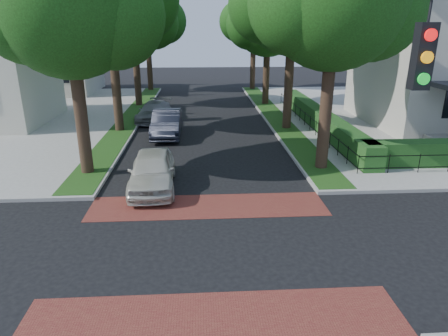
% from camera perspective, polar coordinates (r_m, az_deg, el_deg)
% --- Properties ---
extents(ground, '(120.00, 120.00, 0.00)m').
position_cam_1_polar(ground, '(12.55, -1.94, -11.63)').
color(ground, black).
rests_on(ground, ground).
extents(crosswalk_far, '(9.00, 2.20, 0.01)m').
position_cam_1_polar(crosswalk_far, '(15.38, -2.28, -5.46)').
color(crosswalk_far, maroon).
rests_on(crosswalk_far, ground).
extents(crosswalk_near, '(9.00, 2.20, 0.01)m').
position_cam_1_polar(crosswalk_near, '(9.94, -1.39, -21.15)').
color(crosswalk_near, maroon).
rests_on(crosswalk_near, ground).
extents(grass_strip_ne, '(1.60, 29.80, 0.02)m').
position_cam_1_polar(grass_strip_ne, '(31.02, 7.15, 7.55)').
color(grass_strip_ne, '#143F12').
rests_on(grass_strip_ne, sidewalk_ne).
extents(grass_strip_nw, '(1.60, 29.80, 0.02)m').
position_cam_1_polar(grass_strip_nw, '(30.94, -13.09, 7.16)').
color(grass_strip_nw, '#143F12').
rests_on(grass_strip_nw, sidewalk_nw).
extents(tree_right_mid, '(8.25, 7.09, 11.22)m').
position_cam_1_polar(tree_right_mid, '(26.69, 9.96, 22.42)').
color(tree_right_mid, black).
rests_on(tree_right_mid, sidewalk_ne).
extents(tree_right_far, '(7.25, 6.23, 9.74)m').
position_cam_1_polar(tree_right_far, '(35.46, 6.41, 20.03)').
color(tree_right_far, black).
rests_on(tree_right_far, sidewalk_ne).
extents(tree_right_back, '(7.50, 6.45, 10.20)m').
position_cam_1_polar(tree_right_back, '(44.37, 4.38, 20.41)').
color(tree_right_back, black).
rests_on(tree_right_back, sidewalk_ne).
extents(tree_left_near, '(7.50, 6.45, 10.20)m').
position_cam_1_polar(tree_left_near, '(18.72, -20.87, 20.69)').
color(tree_left_near, black).
rests_on(tree_left_near, sidewalk_nw).
extents(tree_left_far, '(7.00, 6.02, 9.86)m').
position_cam_1_polar(tree_left_far, '(35.35, -12.64, 20.05)').
color(tree_left_far, black).
rests_on(tree_left_far, sidewalk_nw).
extents(tree_left_back, '(7.75, 6.66, 10.44)m').
position_cam_1_polar(tree_left_back, '(44.30, -10.82, 20.33)').
color(tree_left_back, black).
rests_on(tree_left_back, sidewalk_nw).
extents(hedge_main_road, '(1.00, 18.00, 1.20)m').
position_cam_1_polar(hedge_main_road, '(27.54, 13.47, 6.91)').
color(hedge_main_road, '#1B4618').
rests_on(hedge_main_road, sidewalk_ne).
extents(fence_main_road, '(0.06, 18.00, 0.90)m').
position_cam_1_polar(fence_main_road, '(27.35, 11.83, 6.63)').
color(fence_main_road, black).
rests_on(fence_main_road, sidewalk_ne).
extents(house_left_far, '(10.00, 9.00, 10.14)m').
position_cam_1_polar(house_left_far, '(45.41, -24.07, 16.03)').
color(house_left_far, '#BAB5A7').
rests_on(house_left_far, sidewalk_nw).
extents(parked_car_front, '(2.08, 4.72, 1.58)m').
position_cam_1_polar(parked_car_front, '(17.05, -10.22, -0.35)').
color(parked_car_front, beige).
rests_on(parked_car_front, ground).
extents(parked_car_middle, '(1.71, 4.90, 1.62)m').
position_cam_1_polar(parked_car_middle, '(25.38, -8.16, 6.34)').
color(parked_car_middle, black).
rests_on(parked_car_middle, ground).
extents(parked_car_rear, '(2.56, 4.94, 1.37)m').
position_cam_1_polar(parked_car_rear, '(29.82, -9.96, 7.95)').
color(parked_car_rear, slate).
rests_on(parked_car_rear, ground).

